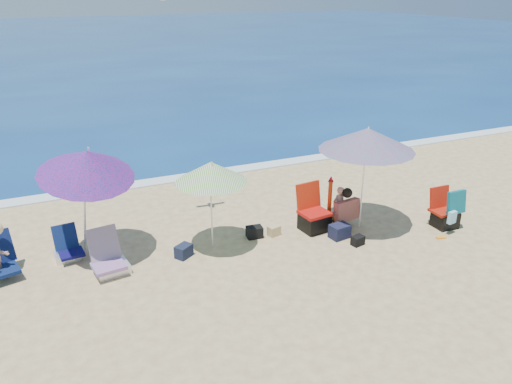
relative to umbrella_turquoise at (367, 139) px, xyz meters
name	(u,v)px	position (x,y,z in m)	size (l,w,h in m)	color
ground	(293,263)	(-2.00, -0.76, -1.94)	(120.00, 120.00, 0.00)	#D8BC84
sea	(70,40)	(-2.00, 44.24, -1.99)	(120.00, 80.00, 0.12)	navy
foam	(205,174)	(-2.00, 4.34, -1.92)	(120.00, 0.50, 0.04)	white
umbrella_turquoise	(367,139)	(0.00, 0.00, 0.00)	(2.10, 2.10, 2.20)	white
umbrella_striped	(211,172)	(-3.14, 0.39, -0.36)	(1.61, 1.61, 1.81)	white
umbrella_blue	(86,163)	(-5.25, 0.88, -0.05)	(2.21, 2.25, 2.31)	silver
furled_umbrella	(330,199)	(-0.60, 0.29, -1.31)	(0.13, 0.15, 1.14)	#B92F0D
chair_navy	(68,250)	(-5.78, 1.12, -1.78)	(0.55, 0.64, 0.61)	#0D0C43
chair_rainbow	(109,261)	(-5.13, 0.32, -1.73)	(0.67, 0.80, 0.77)	#F05469
camp_chair_left	(314,217)	(-0.96, 0.30, -1.64)	(0.66, 0.67, 0.99)	#B2120C
camp_chair_right	(446,213)	(1.65, -0.73, -1.62)	(0.54, 0.67, 0.88)	#A71D0B
person_center	(342,207)	(-0.33, 0.22, -1.51)	(0.64, 0.61, 0.88)	tan
bag_navy_a	(184,251)	(-3.77, 0.29, -1.82)	(0.38, 0.36, 0.24)	#171D33
bag_black_a	(254,232)	(-2.23, 0.48, -1.82)	(0.34, 0.26, 0.23)	black
bag_tan	(274,231)	(-1.83, 0.40, -1.83)	(0.28, 0.23, 0.21)	tan
bag_navy_b	(340,231)	(-0.66, -0.23, -1.80)	(0.42, 0.34, 0.29)	#171A32
bag_black_b	(358,241)	(-0.50, -0.65, -1.84)	(0.28, 0.22, 0.19)	black
orange_item	(441,238)	(1.22, -1.10, -1.93)	(0.22, 0.14, 0.03)	orange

